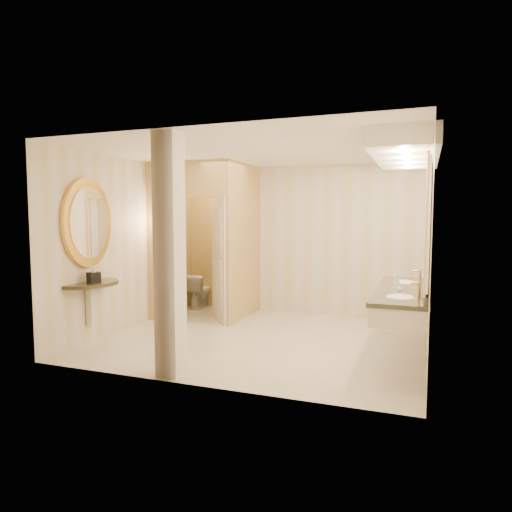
{
  "coord_description": "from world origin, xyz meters",
  "views": [
    {
      "loc": [
        2.19,
        -6.18,
        1.78
      ],
      "look_at": [
        -0.17,
        0.2,
        1.2
      ],
      "focal_mm": 32.0,
      "sensor_mm": 36.0,
      "label": 1
    }
  ],
  "objects": [
    {
      "name": "soap_bottle_c",
      "position": [
        1.86,
        0.15,
        0.97
      ],
      "size": [
        0.07,
        0.07,
        0.18
      ],
      "primitive_type": "imported",
      "rotation": [
        0.0,
        0.0,
        -0.0
      ],
      "color": "#C6B28C",
      "rests_on": "vanity"
    },
    {
      "name": "wall_right",
      "position": [
        2.25,
        0.0,
        1.35
      ],
      "size": [
        0.02,
        4.0,
        2.7
      ],
      "primitive_type": "cube",
      "color": "beige",
      "rests_on": "floor"
    },
    {
      "name": "floor",
      "position": [
        0.0,
        0.0,
        0.0
      ],
      "size": [
        4.5,
        4.5,
        0.0
      ],
      "primitive_type": "plane",
      "color": "beige",
      "rests_on": "ground"
    },
    {
      "name": "ceiling",
      "position": [
        0.0,
        0.0,
        2.7
      ],
      "size": [
        4.5,
        4.5,
        0.0
      ],
      "primitive_type": "plane",
      "rotation": [
        3.14,
        0.0,
        0.0
      ],
      "color": "white",
      "rests_on": "wall_back"
    },
    {
      "name": "wall_sconce",
      "position": [
        -1.93,
        0.43,
        1.73
      ],
      "size": [
        0.14,
        0.14,
        0.42
      ],
      "color": "#C07F3D",
      "rests_on": "toilet_closet"
    },
    {
      "name": "wall_front",
      "position": [
        0.0,
        -2.0,
        1.35
      ],
      "size": [
        4.5,
        0.02,
        2.7
      ],
      "primitive_type": "cube",
      "color": "beige",
      "rests_on": "floor"
    },
    {
      "name": "console_shelf",
      "position": [
        -2.21,
        -1.05,
        1.34
      ],
      "size": [
        0.95,
        0.95,
        1.93
      ],
      "color": "black",
      "rests_on": "floor"
    },
    {
      "name": "wall_back",
      "position": [
        0.0,
        2.0,
        1.35
      ],
      "size": [
        4.5,
        0.02,
        2.7
      ],
      "primitive_type": "cube",
      "color": "beige",
      "rests_on": "floor"
    },
    {
      "name": "soap_bottle_b",
      "position": [
        1.91,
        -0.51,
        0.93
      ],
      "size": [
        0.11,
        0.11,
        0.11
      ],
      "primitive_type": "imported",
      "rotation": [
        0.0,
        0.0,
        0.22
      ],
      "color": "silver",
      "rests_on": "vanity"
    },
    {
      "name": "pillar",
      "position": [
        -0.45,
        -1.8,
        1.35
      ],
      "size": [
        0.26,
        0.26,
        2.7
      ],
      "primitive_type": "cube",
      "color": "silver",
      "rests_on": "floor"
    },
    {
      "name": "toilet_closet",
      "position": [
        -1.13,
        0.96,
        1.39
      ],
      "size": [
        1.5,
        1.55,
        2.7
      ],
      "color": "#D4B86F",
      "rests_on": "floor"
    },
    {
      "name": "toilet",
      "position": [
        -1.93,
        1.75,
        0.33
      ],
      "size": [
        0.37,
        0.65,
        0.66
      ],
      "primitive_type": "imported",
      "rotation": [
        0.0,
        0.0,
        3.14
      ],
      "color": "white",
      "rests_on": "floor"
    },
    {
      "name": "vanity",
      "position": [
        1.98,
        -0.18,
        1.63
      ],
      "size": [
        0.75,
        2.47,
        2.09
      ],
      "color": "silver",
      "rests_on": "floor"
    },
    {
      "name": "tissue_box",
      "position": [
        -2.07,
        -1.11,
        0.95
      ],
      "size": [
        0.19,
        0.19,
        0.14
      ],
      "primitive_type": "cube",
      "rotation": [
        0.0,
        0.0,
        -0.38
      ],
      "color": "black",
      "rests_on": "console_shelf"
    },
    {
      "name": "soap_bottle_a",
      "position": [
        1.88,
        -0.54,
        0.94
      ],
      "size": [
        0.07,
        0.07,
        0.12
      ],
      "primitive_type": "imported",
      "rotation": [
        0.0,
        0.0,
        0.39
      ],
      "color": "beige",
      "rests_on": "vanity"
    },
    {
      "name": "wall_left",
      "position": [
        -2.25,
        0.0,
        1.35
      ],
      "size": [
        0.02,
        4.0,
        2.7
      ],
      "primitive_type": "cube",
      "color": "beige",
      "rests_on": "floor"
    }
  ]
}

